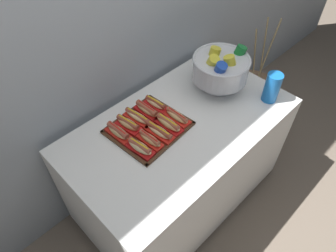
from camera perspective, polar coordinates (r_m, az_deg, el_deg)
ground_plane at (r=2.41m, az=1.81°, el=-12.44°), size 10.00×10.00×0.00m
back_wall at (r=1.76m, az=-9.21°, el=20.52°), size 6.00×0.10×2.60m
buffet_table at (r=2.06m, az=2.08°, el=-6.65°), size 1.36×0.78×0.78m
floor_vase at (r=2.81m, az=14.51°, el=4.19°), size 0.47×0.47×1.04m
serving_tray at (r=1.75m, az=-3.60°, el=-0.32°), size 0.43×0.39×0.01m
hot_dog_0 at (r=1.62m, az=-5.18°, el=-3.94°), size 0.09×0.17×0.06m
hot_dog_1 at (r=1.65m, az=-3.35°, el=-2.47°), size 0.07×0.16×0.06m
hot_dog_2 at (r=1.69m, az=-1.61°, el=-1.02°), size 0.08×0.18×0.06m
hot_dog_3 at (r=1.72m, az=0.06°, el=0.44°), size 0.07×0.18×0.06m
hot_dog_4 at (r=1.77m, az=1.65°, el=1.73°), size 0.07×0.17×0.06m
hot_dog_5 at (r=1.70m, az=-9.13°, el=-1.08°), size 0.08×0.17×0.06m
hot_dog_6 at (r=1.73m, az=-7.33°, el=0.34°), size 0.09×0.16×0.06m
hot_dog_7 at (r=1.77m, az=-5.58°, el=1.61°), size 0.08×0.19×0.06m
hot_dog_8 at (r=1.80m, az=-3.91°, el=2.98°), size 0.07×0.17×0.06m
hot_dog_9 at (r=1.84m, az=-2.30°, el=4.11°), size 0.07×0.16×0.06m
punch_bowl at (r=1.93m, az=9.67°, el=10.55°), size 0.36×0.35×0.28m
cup_stack at (r=1.96m, az=18.58°, el=6.74°), size 0.09×0.09×0.19m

